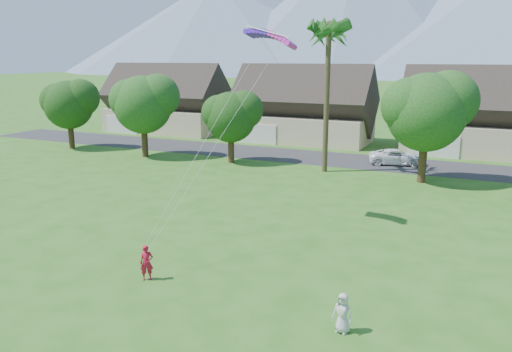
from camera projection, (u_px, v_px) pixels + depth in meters
The scene contains 10 objects.
ground at pixel (132, 348), 16.76m from camera, with size 500.00×500.00×0.00m, color #2D6019.
street at pixel (362, 161), 46.83m from camera, with size 90.00×7.00×0.01m, color #2D2D30.
kite_flyer at pixel (147, 263), 21.76m from camera, with size 0.58×0.38×1.59m, color red.
watcher at pixel (343, 313), 17.60m from camera, with size 0.72×0.47×1.48m, color beige.
parked_car at pixel (397, 157), 45.41m from camera, with size 2.28×4.94×1.37m, color white.
mountain_ridge at pixel (495, 15), 235.81m from camera, with size 540.00×240.00×70.00m.
houses_row at pixel (387, 115), 53.79m from camera, with size 72.75×8.19×8.86m.
tree_row at pixel (334, 116), 40.78m from camera, with size 62.27×6.67×8.45m.
fan_palm at pixel (329, 28), 40.04m from camera, with size 3.00×3.00×13.80m.
parafoil_kite at pixel (271, 35), 27.19m from camera, with size 3.11×1.22×0.50m.
Camera 1 is at (10.00, -11.87, 9.53)m, focal length 35.00 mm.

